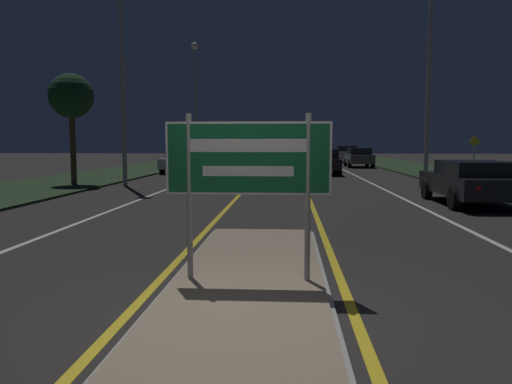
# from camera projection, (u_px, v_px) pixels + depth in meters

# --- Properties ---
(ground_plane) EXTENTS (160.00, 160.00, 0.00)m
(ground_plane) POSITION_uv_depth(u_px,v_px,m) (240.00, 317.00, 5.16)
(ground_plane) COLOR #282623
(median_island) EXTENTS (1.99, 7.33, 0.10)m
(median_island) POSITION_uv_depth(u_px,v_px,m) (248.00, 283.00, 6.23)
(median_island) COLOR #999993
(median_island) RESTS_ON ground_plane
(verge_left) EXTENTS (5.00, 100.00, 0.08)m
(verge_left) POSITION_uv_depth(u_px,v_px,m) (93.00, 177.00, 25.62)
(verge_left) COLOR #23381E
(verge_left) RESTS_ON ground_plane
(verge_right) EXTENTS (5.00, 100.00, 0.08)m
(verge_right) POSITION_uv_depth(u_px,v_px,m) (472.00, 179.00, 24.41)
(verge_right) COLOR #23381E
(verge_right) RESTS_ON ground_plane
(centre_line_yellow_left) EXTENTS (0.12, 70.00, 0.01)m
(centre_line_yellow_left) POSITION_uv_depth(u_px,v_px,m) (260.00, 173.00, 30.06)
(centre_line_yellow_left) COLOR gold
(centre_line_yellow_left) RESTS_ON ground_plane
(centre_line_yellow_right) EXTENTS (0.12, 70.00, 0.01)m
(centre_line_yellow_right) POSITION_uv_depth(u_px,v_px,m) (300.00, 173.00, 29.91)
(centre_line_yellow_right) COLOR gold
(centre_line_yellow_right) RESTS_ON ground_plane
(lane_line_white_left) EXTENTS (0.12, 70.00, 0.01)m
(lane_line_white_left) POSITION_uv_depth(u_px,v_px,m) (211.00, 172.00, 30.25)
(lane_line_white_left) COLOR silver
(lane_line_white_left) RESTS_ON ground_plane
(lane_line_white_right) EXTENTS (0.12, 70.00, 0.01)m
(lane_line_white_right) POSITION_uv_depth(u_px,v_px,m) (350.00, 173.00, 29.72)
(lane_line_white_right) COLOR silver
(lane_line_white_right) RESTS_ON ground_plane
(edge_line_white_left) EXTENTS (0.10, 70.00, 0.01)m
(edge_line_white_left) POSITION_uv_depth(u_px,v_px,m) (162.00, 172.00, 30.44)
(edge_line_white_left) COLOR silver
(edge_line_white_left) RESTS_ON ground_plane
(edge_line_white_right) EXTENTS (0.10, 70.00, 0.01)m
(edge_line_white_right) POSITION_uv_depth(u_px,v_px,m) (401.00, 173.00, 29.53)
(edge_line_white_right) COLOR silver
(edge_line_white_right) RESTS_ON ground_plane
(highway_sign) EXTENTS (2.02, 0.07, 2.05)m
(highway_sign) POSITION_uv_depth(u_px,v_px,m) (248.00, 165.00, 6.08)
(highway_sign) COLOR #9E9E99
(highway_sign) RESTS_ON median_island
(streetlight_left_near) EXTENTS (0.50, 0.50, 10.50)m
(streetlight_left_near) POSITION_uv_depth(u_px,v_px,m) (121.00, 27.00, 20.21)
(streetlight_left_near) COLOR #9E9E99
(streetlight_left_near) RESTS_ON ground_plane
(streetlight_left_far) EXTENTS (0.51, 0.51, 9.18)m
(streetlight_left_far) POSITION_uv_depth(u_px,v_px,m) (195.00, 88.00, 37.10)
(streetlight_left_far) COLOR #9E9E99
(streetlight_left_far) RESTS_ON ground_plane
(streetlight_right_near) EXTENTS (0.50, 0.50, 8.66)m
(streetlight_right_near) POSITION_uv_depth(u_px,v_px,m) (430.00, 55.00, 20.91)
(streetlight_right_near) COLOR #9E9E99
(streetlight_right_near) RESTS_ON ground_plane
(car_receding_0) EXTENTS (2.03, 4.38, 1.27)m
(car_receding_0) POSITION_uv_depth(u_px,v_px,m) (472.00, 181.00, 14.48)
(car_receding_0) COLOR black
(car_receding_0) RESTS_ON ground_plane
(car_receding_1) EXTENTS (1.86, 4.47, 1.44)m
(car_receding_1) POSITION_uv_depth(u_px,v_px,m) (323.00, 161.00, 28.46)
(car_receding_1) COLOR black
(car_receding_1) RESTS_ON ground_plane
(car_receding_2) EXTENTS (1.86, 4.33, 1.42)m
(car_receding_2) POSITION_uv_depth(u_px,v_px,m) (359.00, 157.00, 36.81)
(car_receding_2) COLOR #4C514C
(car_receding_2) RESTS_ON ground_plane
(car_receding_3) EXTENTS (1.98, 4.47, 1.53)m
(car_receding_3) POSITION_uv_depth(u_px,v_px,m) (346.00, 154.00, 46.34)
(car_receding_3) COLOR #B7B7BC
(car_receding_3) RESTS_ON ground_plane
(car_approaching_0) EXTENTS (1.92, 4.20, 1.45)m
(car_approaching_0) POSITION_uv_depth(u_px,v_px,m) (219.00, 168.00, 20.22)
(car_approaching_0) COLOR #4C514C
(car_approaching_0) RESTS_ON ground_plane
(car_approaching_1) EXTENTS (1.95, 4.68, 1.29)m
(car_approaching_1) POSITION_uv_depth(u_px,v_px,m) (182.00, 161.00, 30.22)
(car_approaching_1) COLOR #B7B7BC
(car_approaching_1) RESTS_ON ground_plane
(warning_sign) EXTENTS (0.60, 0.06, 2.08)m
(warning_sign) POSITION_uv_depth(u_px,v_px,m) (474.00, 152.00, 26.22)
(warning_sign) COLOR #9E9E99
(warning_sign) RESTS_ON verge_right
(roadside_palm_left) EXTENTS (1.84, 1.84, 4.58)m
(roadside_palm_left) POSITION_uv_depth(u_px,v_px,m) (71.00, 97.00, 20.68)
(roadside_palm_left) COLOR #4C3823
(roadside_palm_left) RESTS_ON verge_left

